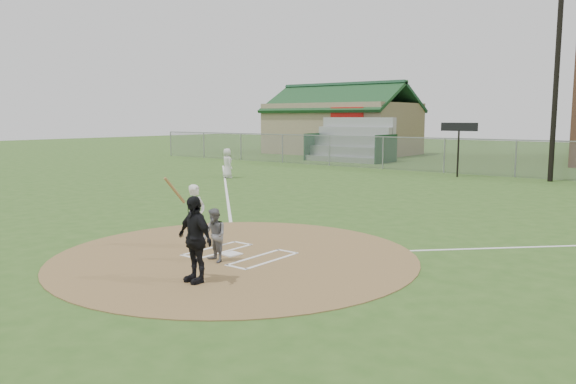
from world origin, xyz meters
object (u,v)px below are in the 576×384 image
Objects in this scene: umpire at (195,239)px; batter_at_plate at (196,216)px; ondeck_player at (227,163)px; home_plate at (231,254)px; catcher at (215,235)px.

batter_at_plate is at bearing 144.49° from umpire.
batter_at_plate is at bearing 154.30° from ondeck_player.
ondeck_player is (-11.85, 12.18, 0.75)m from home_plate.
ondeck_player is 0.89× the size of batter_at_plate.
umpire is 0.95× the size of batter_at_plate.
ondeck_player is (-12.80, 14.20, -0.08)m from umpire.
catcher reaches higher than home_plate.
home_plate is 1.46m from batter_at_plate.
catcher is 0.76× the size of ondeck_player.
batter_at_plate is (-1.41, 0.76, 0.19)m from catcher.
ondeck_player is 16.12m from batter_at_plate.
batter_at_plate reaches higher than umpire.
batter_at_plate is (10.61, -12.13, 0.02)m from ondeck_player.
ondeck_player is at bearing 131.17° from batter_at_plate.
ondeck_player is at bearing 150.11° from catcher.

